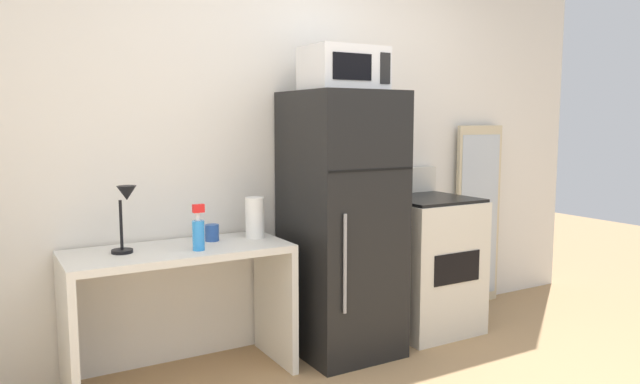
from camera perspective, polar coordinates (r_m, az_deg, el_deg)
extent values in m
cube|color=silver|center=(3.92, -1.86, 4.87)|extent=(5.00, 0.10, 2.60)
cube|color=silver|center=(3.32, -13.47, -5.59)|extent=(1.20, 0.53, 0.04)
cube|color=silver|center=(3.31, -23.15, -12.75)|extent=(0.04, 0.53, 0.71)
cube|color=silver|center=(3.62, -4.36, -10.53)|extent=(0.04, 0.53, 0.71)
cylinder|color=black|center=(3.27, -18.49, -5.42)|extent=(0.11, 0.11, 0.02)
cylinder|color=black|center=(3.25, -18.59, -3.02)|extent=(0.02, 0.02, 0.26)
cone|color=black|center=(3.21, -18.10, -0.09)|extent=(0.10, 0.10, 0.08)
cylinder|color=white|center=(3.50, -6.29, -2.47)|extent=(0.11, 0.11, 0.24)
cylinder|color=#2D8CEA|center=(3.22, -11.61, -4.12)|extent=(0.06, 0.06, 0.16)
cylinder|color=white|center=(3.20, -11.65, -2.32)|extent=(0.02, 0.02, 0.04)
cube|color=red|center=(3.18, -11.61, -1.55)|extent=(0.06, 0.03, 0.04)
cylinder|color=#264C99|center=(3.46, -10.35, -3.88)|extent=(0.08, 0.08, 0.09)
cube|color=black|center=(3.66, 2.04, -3.05)|extent=(0.58, 0.65, 1.61)
cube|color=black|center=(3.35, 5.05, 2.12)|extent=(0.57, 0.00, 0.01)
cylinder|color=gray|center=(3.32, 2.42, -6.94)|extent=(0.02, 0.02, 0.56)
cube|color=silver|center=(3.60, 2.28, 11.72)|extent=(0.46, 0.34, 0.26)
cube|color=black|center=(3.43, 3.14, 11.97)|extent=(0.26, 0.01, 0.15)
cube|color=black|center=(3.56, 6.30, 11.75)|extent=(0.07, 0.01, 0.18)
cube|color=beige|center=(4.17, 10.17, -6.93)|extent=(0.60, 0.60, 0.90)
cube|color=black|center=(4.08, 10.31, -0.64)|extent=(0.57, 0.58, 0.02)
cube|color=beige|center=(4.29, 7.91, 1.10)|extent=(0.60, 0.04, 0.18)
cube|color=black|center=(3.94, 13.06, -7.13)|extent=(0.38, 0.01, 0.20)
cube|color=#C6B793|center=(4.80, 14.93, -2.19)|extent=(0.44, 0.03, 1.40)
cube|color=#B2BCC6|center=(4.79, 15.07, -2.22)|extent=(0.39, 0.00, 1.26)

